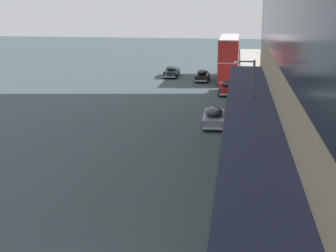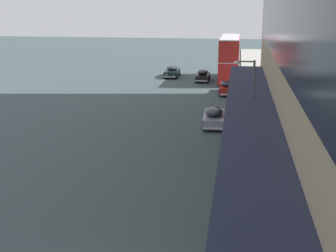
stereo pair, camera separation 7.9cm
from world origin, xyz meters
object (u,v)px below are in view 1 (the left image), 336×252
sedan_lead_near (214,117)px  sedan_second_mid (227,87)px  pedestrian_at_kerb (255,195)px  sedan_far_back (172,71)px  street_lamp (250,96)px  transit_bus_kerbside_front (229,57)px  sedan_trailing_near (202,75)px

sedan_lead_near → sedan_second_mid: size_ratio=0.98×
sedan_second_mid → pedestrian_at_kerb: bearing=-86.2°
sedan_lead_near → pedestrian_at_kerb: bearing=-80.6°
sedan_far_back → sedan_lead_near: bearing=-74.3°
sedan_lead_near → sedan_second_mid: bearing=86.9°
pedestrian_at_kerb → street_lamp: size_ratio=0.30×
transit_bus_kerbside_front → sedan_second_mid: (0.07, -9.33, -2.34)m
sedan_far_back → sedan_second_mid: (7.98, -11.26, 0.00)m
sedan_trailing_near → pedestrian_at_kerb: bearing=-82.1°
sedan_far_back → sedan_second_mid: size_ratio=0.95×
sedan_trailing_near → sedan_far_back: bearing=145.9°
transit_bus_kerbside_front → sedan_far_back: (-7.91, 1.93, -2.35)m
sedan_second_mid → sedan_trailing_near: bearing=112.9°
sedan_second_mid → sedan_far_back: bearing=125.3°
sedan_trailing_near → street_lamp: (5.45, -28.32, 3.01)m
sedan_far_back → pedestrian_at_kerb: pedestrian_at_kerb is taller
sedan_second_mid → pedestrian_at_kerb: pedestrian_at_kerb is taller
sedan_lead_near → pedestrian_at_kerb: 17.45m
transit_bus_kerbside_front → sedan_far_back: 8.47m
sedan_far_back → street_lamp: (9.97, -31.38, 3.02)m
transit_bus_kerbside_front → sedan_lead_near: size_ratio=2.32×
pedestrian_at_kerb → sedan_trailing_near: bearing=97.9°
transit_bus_kerbside_front → sedan_second_mid: bearing=-89.6°
pedestrian_at_kerb → street_lamp: (-0.09, 11.45, 2.60)m
sedan_trailing_near → sedan_second_mid: size_ratio=0.85×
transit_bus_kerbside_front → pedestrian_at_kerb: (2.15, -40.90, -1.93)m
sedan_trailing_near → street_lamp: size_ratio=0.69×
street_lamp → transit_bus_kerbside_front: bearing=94.0°
sedan_second_mid → pedestrian_at_kerb: size_ratio=2.70×
sedan_lead_near → sedan_second_mid: (0.78, 14.36, -0.02)m
sedan_second_mid → street_lamp: 20.44m
transit_bus_kerbside_front → street_lamp: (2.06, -29.45, 0.67)m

